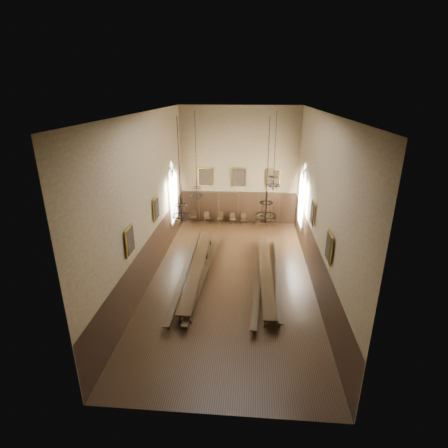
# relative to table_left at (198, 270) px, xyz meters

# --- Properties ---
(floor) EXTENTS (9.00, 18.00, 0.02)m
(floor) POSITION_rel_table_left_xyz_m (1.92, -0.09, -0.39)
(floor) COLOR black
(floor) RESTS_ON ground
(ceiling) EXTENTS (9.00, 18.00, 0.02)m
(ceiling) POSITION_rel_table_left_xyz_m (1.92, -0.09, 8.63)
(ceiling) COLOR black
(ceiling) RESTS_ON ground
(wall_back) EXTENTS (9.00, 0.02, 9.00)m
(wall_back) POSITION_rel_table_left_xyz_m (1.92, 8.92, 4.12)
(wall_back) COLOR olive
(wall_back) RESTS_ON ground
(wall_front) EXTENTS (9.00, 0.02, 9.00)m
(wall_front) POSITION_rel_table_left_xyz_m (1.92, -9.10, 4.12)
(wall_front) COLOR olive
(wall_front) RESTS_ON ground
(wall_left) EXTENTS (0.02, 18.00, 9.00)m
(wall_left) POSITION_rel_table_left_xyz_m (-2.59, -0.09, 4.12)
(wall_left) COLOR olive
(wall_left) RESTS_ON ground
(wall_right) EXTENTS (0.02, 18.00, 9.00)m
(wall_right) POSITION_rel_table_left_xyz_m (6.43, -0.09, 4.12)
(wall_right) COLOR olive
(wall_right) RESTS_ON ground
(wainscot_panelling) EXTENTS (9.00, 18.00, 2.50)m
(wainscot_panelling) POSITION_rel_table_left_xyz_m (1.92, -0.09, 0.87)
(wainscot_panelling) COLOR black
(wainscot_panelling) RESTS_ON floor
(table_left) EXTENTS (0.80, 9.74, 0.76)m
(table_left) POSITION_rel_table_left_xyz_m (0.00, 0.00, 0.00)
(table_left) COLOR black
(table_left) RESTS_ON floor
(table_right) EXTENTS (0.79, 9.09, 0.71)m
(table_right) POSITION_rel_table_left_xyz_m (3.83, -0.31, -0.03)
(table_right) COLOR black
(table_right) RESTS_ON floor
(bench_left_outer) EXTENTS (0.52, 10.80, 0.49)m
(bench_left_outer) POSITION_rel_table_left_xyz_m (-0.71, 0.05, -0.07)
(bench_left_outer) COLOR black
(bench_left_outer) RESTS_ON floor
(bench_left_inner) EXTENTS (0.86, 10.40, 0.47)m
(bench_left_inner) POSITION_rel_table_left_xyz_m (0.44, -0.05, -0.08)
(bench_left_inner) COLOR black
(bench_left_inner) RESTS_ON floor
(bench_right_inner) EXTENTS (0.83, 10.39, 0.47)m
(bench_right_inner) POSITION_rel_table_left_xyz_m (3.42, -0.08, -0.08)
(bench_right_inner) COLOR black
(bench_right_inner) RESTS_ON floor
(bench_right_outer) EXTENTS (0.71, 9.62, 0.43)m
(bench_right_outer) POSITION_rel_table_left_xyz_m (4.54, 0.14, -0.10)
(bench_right_outer) COLOR black
(bench_right_outer) RESTS_ON floor
(chair_0) EXTENTS (0.52, 0.52, 0.95)m
(chair_0) POSITION_rel_table_left_xyz_m (-1.66, 8.52, -0.09)
(chair_0) COLOR black
(chair_0) RESTS_ON floor
(chair_1) EXTENTS (0.52, 0.52, 0.93)m
(chair_1) POSITION_rel_table_left_xyz_m (-0.54, 8.45, -0.10)
(chair_1) COLOR black
(chair_1) RESTS_ON floor
(chair_2) EXTENTS (0.49, 0.49, 0.94)m
(chair_2) POSITION_rel_table_left_xyz_m (0.49, 8.41, -0.10)
(chair_2) COLOR black
(chair_2) RESTS_ON floor
(chair_3) EXTENTS (0.49, 0.49, 0.91)m
(chair_3) POSITION_rel_table_left_xyz_m (1.48, 8.44, -0.10)
(chair_3) COLOR black
(chair_3) RESTS_ON floor
(chair_4) EXTENTS (0.44, 0.44, 0.92)m
(chair_4) POSITION_rel_table_left_xyz_m (2.37, 8.51, -0.10)
(chair_4) COLOR black
(chair_4) RESTS_ON floor
(chair_5) EXTENTS (0.55, 0.55, 1.00)m
(chair_5) POSITION_rel_table_left_xyz_m (3.48, 8.39, -0.08)
(chair_5) COLOR black
(chair_5) RESTS_ON floor
(chair_6) EXTENTS (0.45, 0.45, 0.99)m
(chair_6) POSITION_rel_table_left_xyz_m (4.42, 8.44, -0.08)
(chair_6) COLOR black
(chair_6) RESTS_ON floor
(chandelier_back_left) EXTENTS (0.77, 0.77, 4.98)m
(chandelier_back_left) POSITION_rel_table_left_xyz_m (-0.30, 2.22, 4.14)
(chandelier_back_left) COLOR black
(chandelier_back_left) RESTS_ON ceiling
(chandelier_back_right) EXTENTS (0.78, 0.78, 4.27)m
(chandelier_back_right) POSITION_rel_table_left_xyz_m (4.15, 2.18, 4.80)
(chandelier_back_right) COLOR black
(chandelier_back_right) RESTS_ON ceiling
(chandelier_front_left) EXTENTS (0.83, 0.83, 4.63)m
(chandelier_front_left) POSITION_rel_table_left_xyz_m (-0.33, -2.34, 4.45)
(chandelier_front_left) COLOR black
(chandelier_front_left) RESTS_ON ceiling
(chandelier_front_right) EXTENTS (0.94, 0.94, 4.53)m
(chandelier_front_right) POSITION_rel_table_left_xyz_m (3.59, -2.37, 4.54)
(chandelier_front_right) COLOR black
(chandelier_front_right) RESTS_ON ceiling
(portrait_back_0) EXTENTS (1.10, 0.12, 1.40)m
(portrait_back_0) POSITION_rel_table_left_xyz_m (-0.68, 8.79, 3.32)
(portrait_back_0) COLOR gold
(portrait_back_0) RESTS_ON wall_back
(portrait_back_1) EXTENTS (1.10, 0.12, 1.40)m
(portrait_back_1) POSITION_rel_table_left_xyz_m (1.92, 8.79, 3.32)
(portrait_back_1) COLOR gold
(portrait_back_1) RESTS_ON wall_back
(portrait_back_2) EXTENTS (1.10, 0.12, 1.40)m
(portrait_back_2) POSITION_rel_table_left_xyz_m (4.52, 8.79, 3.32)
(portrait_back_2) COLOR gold
(portrait_back_2) RESTS_ON wall_back
(portrait_left_0) EXTENTS (0.12, 1.00, 1.30)m
(portrait_left_0) POSITION_rel_table_left_xyz_m (-2.46, 0.91, 3.32)
(portrait_left_0) COLOR gold
(portrait_left_0) RESTS_ON wall_left
(portrait_left_1) EXTENTS (0.12, 1.00, 1.30)m
(portrait_left_1) POSITION_rel_table_left_xyz_m (-2.46, -3.59, 3.32)
(portrait_left_1) COLOR gold
(portrait_left_1) RESTS_ON wall_left
(portrait_right_0) EXTENTS (0.12, 1.00, 1.30)m
(portrait_right_0) POSITION_rel_table_left_xyz_m (6.30, 0.91, 3.32)
(portrait_right_0) COLOR gold
(portrait_right_0) RESTS_ON wall_right
(portrait_right_1) EXTENTS (0.12, 1.00, 1.30)m
(portrait_right_1) POSITION_rel_table_left_xyz_m (6.30, -3.59, 3.32)
(portrait_right_1) COLOR gold
(portrait_right_1) RESTS_ON wall_right
(window_right) EXTENTS (0.20, 2.20, 4.60)m
(window_right) POSITION_rel_table_left_xyz_m (6.35, 5.41, 3.02)
(window_right) COLOR white
(window_right) RESTS_ON wall_right
(window_left) EXTENTS (0.20, 2.20, 4.60)m
(window_left) POSITION_rel_table_left_xyz_m (-2.51, 5.41, 3.02)
(window_left) COLOR white
(window_left) RESTS_ON wall_left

